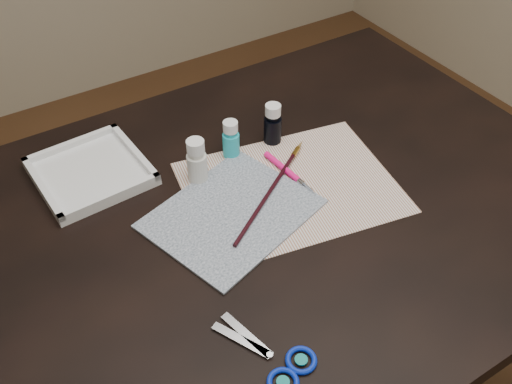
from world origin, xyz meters
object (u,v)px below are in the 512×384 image
paper (290,187)px  canvas (232,213)px  scissors (258,352)px  paint_bottle_cyan (231,139)px  palette_tray (91,171)px  paint_bottle_white (197,161)px  paint_bottle_navy (273,124)px

paper → canvas: 0.13m
paper → scissors: size_ratio=2.19×
scissors → paint_bottle_cyan: bearing=-51.9°
paper → paint_bottle_cyan: (-0.05, 0.14, 0.04)m
paper → palette_tray: (-0.32, 0.24, 0.01)m
paint_bottle_white → paint_bottle_cyan: paint_bottle_white is taller
paint_bottle_cyan → palette_tray: (-0.27, 0.09, -0.03)m
paint_bottle_cyan → scissors: 0.47m
paper → canvas: (-0.13, -0.01, 0.00)m
paint_bottle_cyan → paint_bottle_navy: paint_bottle_navy is taller
paint_bottle_white → paint_bottle_navy: size_ratio=1.06×
paint_bottle_cyan → paint_bottle_navy: 0.10m
paper → palette_tray: 0.39m
canvas → palette_tray: bearing=127.0°
paper → palette_tray: palette_tray is taller
canvas → paint_bottle_white: paint_bottle_white is taller
palette_tray → paint_bottle_navy: bearing=-14.6°
paint_bottle_cyan → scissors: size_ratio=0.46×
canvas → paint_bottle_white: size_ratio=2.99×
paint_bottle_white → palette_tray: bearing=145.0°
paint_bottle_white → scissors: size_ratio=0.53×
paper → paint_bottle_cyan: bearing=108.4°
paper → paint_bottle_white: (-0.14, 0.11, 0.05)m
canvas → scissors: scissors is taller
palette_tray → canvas: bearing=-53.0°
scissors → palette_tray: size_ratio=0.89×
canvas → scissors: bearing=-112.5°
paint_bottle_navy → paint_bottle_cyan: bearing=177.5°
paint_bottle_navy → palette_tray: 0.38m
paint_bottle_navy → palette_tray: (-0.36, 0.09, -0.03)m
paint_bottle_navy → scissors: (-0.29, -0.42, -0.04)m
paint_bottle_white → palette_tray: (-0.17, 0.12, -0.04)m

